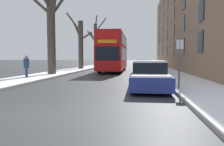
# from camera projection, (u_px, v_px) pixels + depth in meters

# --- Properties ---
(ground_plane) EXTENTS (320.00, 320.00, 0.00)m
(ground_plane) POSITION_uv_depth(u_px,v_px,m) (50.00, 115.00, 6.21)
(ground_plane) COLOR #303335
(sidewalk_left) EXTENTS (3.00, 130.00, 0.16)m
(sidewalk_left) POSITION_uv_depth(u_px,v_px,m) (108.00, 64.00, 59.37)
(sidewalk_left) COLOR gray
(sidewalk_left) RESTS_ON ground
(sidewalk_right) EXTENTS (3.00, 130.00, 0.16)m
(sidewalk_right) POSITION_uv_depth(u_px,v_px,m) (150.00, 64.00, 58.07)
(sidewalk_right) COLOR gray
(sidewalk_right) RESTS_ON ground
(terrace_facade_right) EXTENTS (9.10, 43.18, 14.21)m
(terrace_facade_right) POSITION_uv_depth(u_px,v_px,m) (202.00, 19.00, 31.14)
(terrace_facade_right) COLOR #8C7056
(terrace_facade_right) RESTS_ON ground
(bare_tree_left_0) EXTENTS (4.51, 2.02, 7.90)m
(bare_tree_left_0) POSITION_uv_depth(u_px,v_px,m) (51.00, 32.00, 19.87)
(bare_tree_left_0) COLOR #4C4238
(bare_tree_left_0) RESTS_ON ground
(bare_tree_left_1) EXTENTS (3.68, 1.06, 7.88)m
(bare_tree_left_1) POSITION_uv_depth(u_px,v_px,m) (80.00, 43.00, 30.12)
(bare_tree_left_1) COLOR #4C4238
(bare_tree_left_1) RESTS_ON ground
(bare_tree_left_2) EXTENTS (3.32, 1.68, 9.15)m
(bare_tree_left_2) POSITION_uv_depth(u_px,v_px,m) (96.00, 43.00, 39.83)
(bare_tree_left_2) COLOR #4C4238
(bare_tree_left_2) RESTS_ON ground
(bare_tree_left_3) EXTENTS (2.94, 4.25, 7.47)m
(bare_tree_left_3) POSITION_uv_depth(u_px,v_px,m) (104.00, 49.00, 50.94)
(bare_tree_left_3) COLOR #4C4238
(bare_tree_left_3) RESTS_ON ground
(double_decker_bus) EXTENTS (2.61, 11.03, 4.36)m
(double_decker_bus) POSITION_uv_depth(u_px,v_px,m) (114.00, 51.00, 25.95)
(double_decker_bus) COLOR red
(double_decker_bus) RESTS_ON ground
(parked_car_0) EXTENTS (1.88, 4.59, 1.49)m
(parked_car_0) POSITION_uv_depth(u_px,v_px,m) (149.00, 76.00, 11.14)
(parked_car_0) COLOR navy
(parked_car_0) RESTS_ON ground
(parked_car_1) EXTENTS (1.79, 4.37, 1.34)m
(parked_car_1) POSITION_uv_depth(u_px,v_px,m) (145.00, 71.00, 17.02)
(parked_car_1) COLOR silver
(parked_car_1) RESTS_ON ground
(parked_car_2) EXTENTS (1.71, 4.15, 1.45)m
(parked_car_2) POSITION_uv_depth(u_px,v_px,m) (143.00, 67.00, 22.22)
(parked_car_2) COLOR navy
(parked_car_2) RESTS_ON ground
(pedestrian_left_sidewalk) EXTENTS (0.40, 0.40, 1.83)m
(pedestrian_left_sidewalk) POSITION_uv_depth(u_px,v_px,m) (26.00, 66.00, 16.65)
(pedestrian_left_sidewalk) COLOR navy
(pedestrian_left_sidewalk) RESTS_ON ground
(street_sign_post) EXTENTS (0.32, 0.07, 2.51)m
(street_sign_post) POSITION_uv_depth(u_px,v_px,m) (179.00, 62.00, 10.34)
(street_sign_post) COLOR #4C4F54
(street_sign_post) RESTS_ON ground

